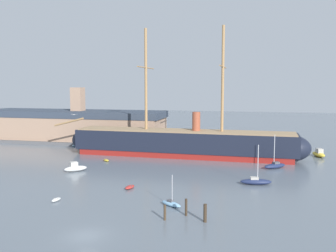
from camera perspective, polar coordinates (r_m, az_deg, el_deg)
ground_plane at (r=43.54m, az=-12.44°, el=-16.09°), size 400.00×400.00×0.00m
tall_ship at (r=86.32m, az=2.31°, el=-2.58°), size 61.27×12.57×29.48m
dinghy_foreground_left at (r=56.40m, az=-16.75°, el=-10.73°), size 1.02×1.90×0.43m
sailboat_foreground_right at (r=51.92m, az=0.49°, el=-11.77°), size 3.43×2.62×4.42m
dinghy_near_centre at (r=60.51m, az=-5.88°, el=-9.28°), size 1.48×2.41×0.53m
motorboat_mid_left at (r=74.02m, az=-14.01°, el=-6.24°), size 4.43×4.33×1.84m
sailboat_mid_right at (r=64.16m, az=13.29°, el=-8.24°), size 5.32×2.35×6.69m
dinghy_alongside_bow at (r=82.27m, az=-9.45°, el=-5.18°), size 2.01×1.93×0.46m
sailboat_alongside_stern at (r=77.26m, az=16.04°, el=-5.84°), size 4.97×4.51×6.74m
dinghy_far_left at (r=103.70m, az=-13.96°, el=-2.87°), size 1.57×2.60×0.57m
motorboat_far_right at (r=92.83m, az=22.07°, el=-3.96°), size 3.28×5.04×1.96m
mooring_piling_nearest at (r=48.23m, az=2.79°, el=-12.31°), size 0.32×0.32×2.19m
mooring_piling_left_pair at (r=46.74m, az=-0.48°, el=-13.09°), size 0.32×0.32×1.92m
mooring_piling_right_pair at (r=46.25m, az=5.70°, el=-13.13°), size 0.41×0.41×2.24m
dockside_warehouse_left at (r=112.30m, az=-14.11°, el=-0.01°), size 57.43×16.28×15.77m
seagull_in_flight at (r=58.46m, az=-14.17°, el=1.72°), size 1.03×0.41×0.13m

